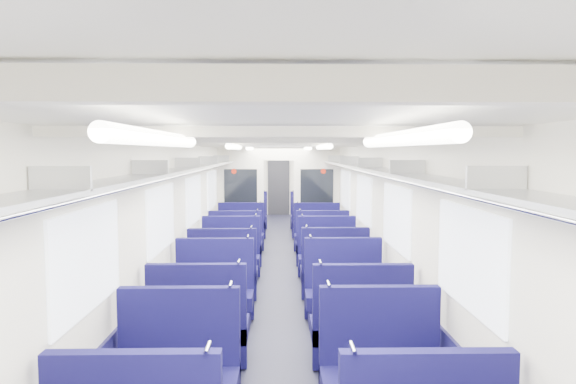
# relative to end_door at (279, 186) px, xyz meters

# --- Properties ---
(floor) EXTENTS (2.80, 18.00, 0.01)m
(floor) POSITION_rel_end_door_xyz_m (0.00, -8.94, -1.00)
(floor) COLOR black
(floor) RESTS_ON ground
(ceiling) EXTENTS (2.80, 18.00, 0.01)m
(ceiling) POSITION_rel_end_door_xyz_m (0.00, -8.94, 1.35)
(ceiling) COLOR white
(ceiling) RESTS_ON wall_left
(wall_left) EXTENTS (0.02, 18.00, 2.35)m
(wall_left) POSITION_rel_end_door_xyz_m (-1.40, -8.94, 0.18)
(wall_left) COLOR silver
(wall_left) RESTS_ON floor
(dado_left) EXTENTS (0.03, 17.90, 0.70)m
(dado_left) POSITION_rel_end_door_xyz_m (-1.39, -8.94, -0.65)
(dado_left) COLOR #14113B
(dado_left) RESTS_ON floor
(wall_right) EXTENTS (0.02, 18.00, 2.35)m
(wall_right) POSITION_rel_end_door_xyz_m (1.40, -8.94, 0.18)
(wall_right) COLOR silver
(wall_right) RESTS_ON floor
(dado_right) EXTENTS (0.03, 17.90, 0.70)m
(dado_right) POSITION_rel_end_door_xyz_m (1.39, -8.94, -0.65)
(dado_right) COLOR #14113B
(dado_right) RESTS_ON floor
(wall_far) EXTENTS (2.80, 0.02, 2.35)m
(wall_far) POSITION_rel_end_door_xyz_m (0.00, 0.06, 0.18)
(wall_far) COLOR silver
(wall_far) RESTS_ON floor
(luggage_rack_left) EXTENTS (0.36, 17.40, 0.18)m
(luggage_rack_left) POSITION_rel_end_door_xyz_m (-1.21, -8.94, 0.97)
(luggage_rack_left) COLOR #B2B5BA
(luggage_rack_left) RESTS_ON wall_left
(luggage_rack_right) EXTENTS (0.36, 17.40, 0.18)m
(luggage_rack_right) POSITION_rel_end_door_xyz_m (1.21, -8.94, 0.97)
(luggage_rack_right) COLOR #B2B5BA
(luggage_rack_right) RESTS_ON wall_right
(windows) EXTENTS (2.78, 15.60, 0.75)m
(windows) POSITION_rel_end_door_xyz_m (0.00, -9.40, 0.42)
(windows) COLOR white
(windows) RESTS_ON wall_left
(ceiling_fittings) EXTENTS (2.70, 16.06, 0.11)m
(ceiling_fittings) POSITION_rel_end_door_xyz_m (0.00, -9.20, 1.29)
(ceiling_fittings) COLOR silver
(ceiling_fittings) RESTS_ON ceiling
(end_door) EXTENTS (0.75, 0.06, 2.00)m
(end_door) POSITION_rel_end_door_xyz_m (0.00, 0.00, 0.00)
(end_door) COLOR black
(end_door) RESTS_ON floor
(bulkhead) EXTENTS (2.80, 0.10, 2.35)m
(bulkhead) POSITION_rel_end_door_xyz_m (-0.00, -6.03, 0.23)
(bulkhead) COLOR silver
(bulkhead) RESTS_ON floor
(seat_6) EXTENTS (1.00, 0.55, 1.12)m
(seat_6) POSITION_rel_end_door_xyz_m (-0.83, -13.79, -0.66)
(seat_6) COLOR #110E47
(seat_6) RESTS_ON floor
(seat_7) EXTENTS (1.00, 0.55, 1.12)m
(seat_7) POSITION_rel_end_door_xyz_m (0.83, -13.79, -0.66)
(seat_7) COLOR #110E47
(seat_7) RESTS_ON floor
(seat_8) EXTENTS (1.00, 0.55, 1.12)m
(seat_8) POSITION_rel_end_door_xyz_m (-0.83, -12.63, -0.66)
(seat_8) COLOR #110E47
(seat_8) RESTS_ON floor
(seat_9) EXTENTS (1.00, 0.55, 1.12)m
(seat_9) POSITION_rel_end_door_xyz_m (0.83, -12.68, -0.66)
(seat_9) COLOR #110E47
(seat_9) RESTS_ON floor
(seat_10) EXTENTS (1.00, 0.55, 1.12)m
(seat_10) POSITION_rel_end_door_xyz_m (-0.83, -11.40, -0.66)
(seat_10) COLOR #110E47
(seat_10) RESTS_ON floor
(seat_11) EXTENTS (1.00, 0.55, 1.12)m
(seat_11) POSITION_rel_end_door_xyz_m (0.83, -11.39, -0.66)
(seat_11) COLOR #110E47
(seat_11) RESTS_ON floor
(seat_12) EXTENTS (1.00, 0.55, 1.12)m
(seat_12) POSITION_rel_end_door_xyz_m (-0.83, -10.29, -0.66)
(seat_12) COLOR #110E47
(seat_12) RESTS_ON floor
(seat_13) EXTENTS (1.00, 0.55, 1.12)m
(seat_13) POSITION_rel_end_door_xyz_m (0.83, -10.23, -0.66)
(seat_13) COLOR #110E47
(seat_13) RESTS_ON floor
(seat_14) EXTENTS (1.00, 0.55, 1.12)m
(seat_14) POSITION_rel_end_door_xyz_m (-0.83, -9.13, -0.66)
(seat_14) COLOR #110E47
(seat_14) RESTS_ON floor
(seat_15) EXTENTS (1.00, 0.55, 1.12)m
(seat_15) POSITION_rel_end_door_xyz_m (0.83, -9.15, -0.66)
(seat_15) COLOR #110E47
(seat_15) RESTS_ON floor
(seat_16) EXTENTS (1.00, 0.55, 1.12)m
(seat_16) POSITION_rel_end_door_xyz_m (-0.83, -8.06, -0.66)
(seat_16) COLOR #110E47
(seat_16) RESTS_ON floor
(seat_17) EXTENTS (1.00, 0.55, 1.12)m
(seat_17) POSITION_rel_end_door_xyz_m (0.83, -8.05, -0.66)
(seat_17) COLOR #110E47
(seat_17) RESTS_ON floor
(seat_18) EXTENTS (1.00, 0.55, 1.12)m
(seat_18) POSITION_rel_end_door_xyz_m (-0.83, -6.77, -0.66)
(seat_18) COLOR #110E47
(seat_18) RESTS_ON floor
(seat_19) EXTENTS (1.00, 0.55, 1.12)m
(seat_19) POSITION_rel_end_door_xyz_m (0.83, -6.86, -0.66)
(seat_19) COLOR #110E47
(seat_19) RESTS_ON floor
(seat_20) EXTENTS (1.00, 0.55, 1.12)m
(seat_20) POSITION_rel_end_door_xyz_m (-0.83, -4.91, -0.66)
(seat_20) COLOR #110E47
(seat_20) RESTS_ON floor
(seat_21) EXTENTS (1.00, 0.55, 1.12)m
(seat_21) POSITION_rel_end_door_xyz_m (0.83, -4.89, -0.66)
(seat_21) COLOR #110E47
(seat_21) RESTS_ON floor
(seat_22) EXTENTS (1.00, 0.55, 1.12)m
(seat_22) POSITION_rel_end_door_xyz_m (-0.83, -3.61, -0.66)
(seat_22) COLOR #110E47
(seat_22) RESTS_ON floor
(seat_23) EXTENTS (1.00, 0.55, 1.12)m
(seat_23) POSITION_rel_end_door_xyz_m (0.83, -3.62, -0.66)
(seat_23) COLOR #110E47
(seat_23) RESTS_ON floor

